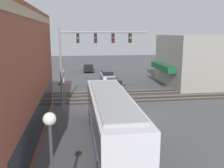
# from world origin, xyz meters

# --- Properties ---
(ground_plane) EXTENTS (120.00, 120.00, 0.00)m
(ground_plane) POSITION_xyz_m (0.00, 0.00, 0.00)
(ground_plane) COLOR #4C4C4F
(shop_building) EXTENTS (10.22, 9.78, 6.98)m
(shop_building) POSITION_xyz_m (12.85, -11.76, 3.48)
(shop_building) COLOR gray
(shop_building) RESTS_ON ground
(city_bus) EXTENTS (12.06, 2.59, 3.33)m
(city_bus) POSITION_xyz_m (-4.81, 2.80, 1.84)
(city_bus) COLOR silver
(city_bus) RESTS_ON ground
(traffic_signal_gantry) EXTENTS (0.42, 8.41, 7.75)m
(traffic_signal_gantry) POSITION_xyz_m (3.51, 3.83, 5.87)
(traffic_signal_gantry) COLOR gray
(traffic_signal_gantry) RESTS_ON ground
(crossing_signal) EXTENTS (1.41, 1.18, 3.81)m
(crossing_signal) POSITION_xyz_m (4.46, 6.26, 2.30)
(crossing_signal) COLOR gray
(crossing_signal) RESTS_ON ground
(streetlamp) EXTENTS (0.44, 0.44, 4.80)m
(streetlamp) POSITION_xyz_m (-12.43, 5.90, 2.87)
(streetlamp) COLOR #38383A
(streetlamp) RESTS_ON ground
(rail_track_near) EXTENTS (2.60, 60.00, 0.15)m
(rail_track_near) POSITION_xyz_m (6.00, 0.00, 0.03)
(rail_track_near) COLOR #332D28
(rail_track_near) RESTS_ON ground
(rail_track_far) EXTENTS (2.60, 60.00, 0.15)m
(rail_track_far) POSITION_xyz_m (9.20, 0.00, 0.03)
(rail_track_far) COLOR #332D28
(rail_track_far) RESTS_ON ground
(parked_car_grey) EXTENTS (4.79, 1.82, 1.42)m
(parked_car_grey) POSITION_xyz_m (11.16, 0.20, 0.66)
(parked_car_grey) COLOR slate
(parked_car_grey) RESTS_ON ground
(parked_car_white) EXTENTS (4.48, 1.82, 1.35)m
(parked_car_white) POSITION_xyz_m (18.62, 0.20, 0.64)
(parked_car_white) COLOR silver
(parked_car_white) RESTS_ON ground
(parked_car_black) EXTENTS (4.87, 1.82, 1.52)m
(parked_car_black) POSITION_xyz_m (27.05, 2.80, 0.71)
(parked_car_black) COLOR black
(parked_car_black) RESTS_ON ground
(pedestrian_near_bus) EXTENTS (0.34, 0.34, 1.78)m
(pedestrian_near_bus) POSITION_xyz_m (-0.50, 0.56, 0.91)
(pedestrian_near_bus) COLOR #2D3351
(pedestrian_near_bus) RESTS_ON ground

